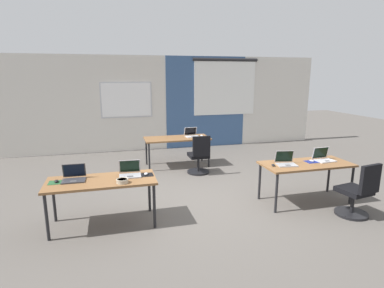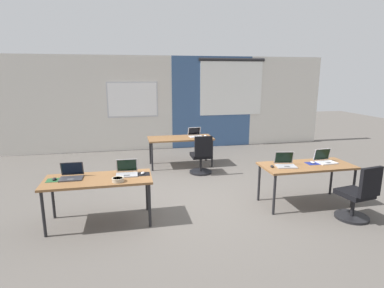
% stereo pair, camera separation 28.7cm
% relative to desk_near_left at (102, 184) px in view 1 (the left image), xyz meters
% --- Properties ---
extents(ground_plane, '(24.00, 24.00, 0.00)m').
position_rel_desk_near_left_xyz_m(ground_plane, '(1.75, 0.60, -0.66)').
color(ground_plane, '#56514C').
extents(back_wall_assembly, '(10.00, 0.27, 2.80)m').
position_rel_desk_near_left_xyz_m(back_wall_assembly, '(1.79, 4.80, 0.75)').
color(back_wall_assembly, silver).
rests_on(back_wall_assembly, ground).
extents(desk_near_left, '(1.60, 0.70, 0.72)m').
position_rel_desk_near_left_xyz_m(desk_near_left, '(0.00, 0.00, 0.00)').
color(desk_near_left, brown).
rests_on(desk_near_left, ground).
extents(desk_near_right, '(1.60, 0.70, 0.72)m').
position_rel_desk_near_left_xyz_m(desk_near_right, '(3.50, 0.00, 0.00)').
color(desk_near_right, brown).
rests_on(desk_near_right, ground).
extents(desk_far_center, '(1.60, 0.70, 0.72)m').
position_rel_desk_near_left_xyz_m(desk_far_center, '(1.75, 2.80, 0.00)').
color(desk_far_center, brown).
rests_on(desk_far_center, ground).
extents(laptop_near_left_end, '(0.33, 0.29, 0.23)m').
position_rel_desk_near_left_xyz_m(laptop_near_left_end, '(-0.39, 0.09, 0.11)').
color(laptop_near_left_end, '#333338').
rests_on(laptop_near_left_end, desk_near_left).
extents(mousepad_near_left_end, '(0.22, 0.19, 0.00)m').
position_rel_desk_near_left_xyz_m(mousepad_near_left_end, '(-0.63, 0.04, 0.06)').
color(mousepad_near_left_end, '#23512D').
rests_on(mousepad_near_left_end, desk_near_left).
extents(mouse_near_left_end, '(0.06, 0.10, 0.03)m').
position_rel_desk_near_left_xyz_m(mouse_near_left_end, '(-0.63, 0.04, 0.08)').
color(mouse_near_left_end, black).
rests_on(mouse_near_left_end, mousepad_near_left_end).
extents(laptop_near_left_inner, '(0.34, 0.30, 0.23)m').
position_rel_desk_near_left_xyz_m(laptop_near_left_inner, '(0.43, 0.10, 0.11)').
color(laptop_near_left_inner, '#9E9EA3').
rests_on(laptop_near_left_inner, desk_near_left).
extents(mousepad_near_left_inner, '(0.22, 0.19, 0.00)m').
position_rel_desk_near_left_xyz_m(mousepad_near_left_inner, '(0.67, 0.06, 0.06)').
color(mousepad_near_left_inner, black).
rests_on(mousepad_near_left_inner, desk_near_left).
extents(mouse_near_left_inner, '(0.08, 0.11, 0.03)m').
position_rel_desk_near_left_xyz_m(mouse_near_left_inner, '(0.67, 0.06, 0.08)').
color(mouse_near_left_inner, '#B2B2B7').
rests_on(mouse_near_left_inner, mousepad_near_left_inner).
extents(laptop_near_right_inner, '(0.37, 0.33, 0.23)m').
position_rel_desk_near_left_xyz_m(laptop_near_right_inner, '(3.09, 0.01, 0.11)').
color(laptop_near_right_inner, '#9E9EA3').
rests_on(laptop_near_right_inner, desk_near_right).
extents(mouse_near_right_inner, '(0.08, 0.11, 0.03)m').
position_rel_desk_near_left_xyz_m(mouse_near_right_inner, '(2.84, -0.01, 0.08)').
color(mouse_near_right_inner, black).
rests_on(mouse_near_right_inner, desk_near_right).
extents(laptop_far_right, '(0.36, 0.33, 0.23)m').
position_rel_desk_near_left_xyz_m(laptop_far_right, '(2.14, 2.85, 0.11)').
color(laptop_far_right, silver).
rests_on(laptop_far_right, desk_far_center).
extents(mouse_far_right, '(0.08, 0.11, 0.03)m').
position_rel_desk_near_left_xyz_m(mouse_far_right, '(2.39, 2.83, 0.08)').
color(mouse_far_right, silver).
rests_on(mouse_far_right, desk_far_center).
extents(chair_far_right, '(0.52, 0.54, 0.92)m').
position_rel_desk_near_left_xyz_m(chair_far_right, '(2.11, 2.03, -0.28)').
color(chair_far_right, black).
rests_on(chair_far_right, ground).
extents(laptop_near_right_end, '(0.35, 0.30, 0.23)m').
position_rel_desk_near_left_xyz_m(laptop_near_right_end, '(3.90, 0.07, 0.11)').
color(laptop_near_right_end, silver).
rests_on(laptop_near_right_end, desk_near_right).
extents(mousepad_near_right_end, '(0.22, 0.19, 0.00)m').
position_rel_desk_near_left_xyz_m(mousepad_near_right_end, '(3.64, 0.05, 0.06)').
color(mousepad_near_right_end, navy).
rests_on(mousepad_near_right_end, desk_near_right).
extents(mouse_near_right_end, '(0.08, 0.11, 0.03)m').
position_rel_desk_near_left_xyz_m(mouse_near_right_end, '(3.64, 0.05, 0.08)').
color(mouse_near_right_end, '#B2B2B7').
rests_on(mouse_near_right_end, mousepad_near_right_end).
extents(chair_near_right_end, '(0.52, 0.57, 0.92)m').
position_rel_desk_near_left_xyz_m(chair_near_right_end, '(3.94, -0.76, -0.28)').
color(chair_near_right_end, black).
rests_on(chair_near_right_end, ground).
extents(snack_bowl, '(0.18, 0.18, 0.06)m').
position_rel_desk_near_left_xyz_m(snack_bowl, '(0.30, -0.22, 0.10)').
color(snack_bowl, tan).
rests_on(snack_bowl, desk_near_left).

